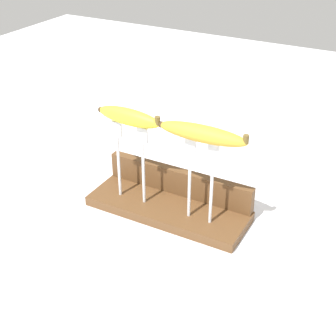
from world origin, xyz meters
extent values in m
plane|color=silver|center=(0.00, 0.00, 0.00)|extent=(3.00, 3.00, 0.00)
cube|color=brown|center=(0.00, 0.00, 0.01)|extent=(0.38, 0.14, 0.02)
cube|color=brown|center=(0.00, 0.06, 0.06)|extent=(0.38, 0.02, 0.07)
cylinder|color=silver|center=(-0.12, -0.02, 0.10)|extent=(0.01, 0.01, 0.16)
cube|color=silver|center=(-0.12, -0.02, 0.20)|extent=(0.03, 0.00, 0.04)
cylinder|color=silver|center=(-0.06, -0.02, 0.10)|extent=(0.01, 0.01, 0.16)
cube|color=silver|center=(-0.06, -0.02, 0.20)|extent=(0.03, 0.00, 0.04)
cylinder|color=silver|center=(0.06, -0.02, 0.10)|extent=(0.01, 0.01, 0.16)
cube|color=silver|center=(0.06, -0.02, 0.20)|extent=(0.03, 0.00, 0.04)
cylinder|color=silver|center=(0.12, -0.02, 0.10)|extent=(0.01, 0.01, 0.16)
cube|color=silver|center=(0.12, -0.02, 0.20)|extent=(0.03, 0.00, 0.04)
ellipsoid|color=yellow|center=(-0.09, -0.02, 0.24)|extent=(0.16, 0.04, 0.04)
cylinder|color=brown|center=(-0.01, -0.02, 0.25)|extent=(0.01, 0.01, 0.02)
sphere|color=#3F2D19|center=(-0.17, -0.01, 0.24)|extent=(0.01, 0.01, 0.01)
ellipsoid|color=gold|center=(0.09, -0.02, 0.24)|extent=(0.20, 0.05, 0.04)
cylinder|color=brown|center=(0.18, -0.01, 0.25)|extent=(0.01, 0.01, 0.02)
sphere|color=#3F2D19|center=(-0.01, -0.02, 0.24)|extent=(0.01, 0.01, 0.01)
camera|label=1|loc=(0.46, -0.85, 0.69)|focal=52.69mm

